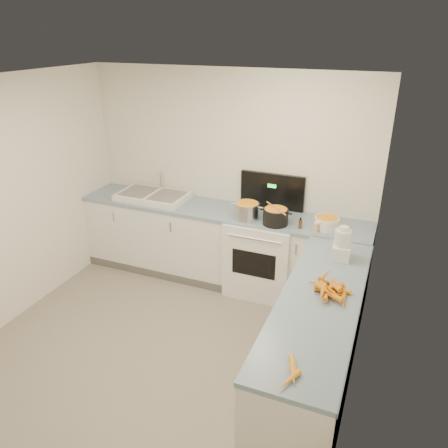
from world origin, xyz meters
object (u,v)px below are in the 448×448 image
at_px(stove, 263,253).
at_px(sink, 153,196).
at_px(black_pot, 275,217).
at_px(extract_bottle, 300,224).
at_px(spice_jar, 316,228).
at_px(steel_pot, 247,212).
at_px(mixing_bowl, 327,223).
at_px(food_processor, 342,245).

height_order(stove, sink, stove).
distance_m(black_pot, extract_bottle, 0.28).
relative_size(sink, extract_bottle, 8.78).
height_order(sink, spice_jar, sink).
bearing_deg(sink, steel_pot, -6.53).
relative_size(stove, steel_pot, 4.81).
bearing_deg(steel_pot, spice_jar, -3.07).
xyz_separation_m(steel_pot, extract_bottle, (0.61, -0.03, -0.03)).
bearing_deg(sink, black_pot, -5.83).
height_order(sink, mixing_bowl, sink).
relative_size(stove, mixing_bowl, 5.18).
height_order(black_pot, extract_bottle, black_pot).
distance_m(stove, food_processor, 1.31).
relative_size(black_pot, extract_bottle, 2.80).
bearing_deg(stove, sink, 179.38).
height_order(stove, steel_pot, stove).
bearing_deg(black_pot, steel_pot, 176.86).
distance_m(stove, mixing_bowl, 0.88).
relative_size(black_pot, mixing_bowl, 1.04).
xyz_separation_m(steel_pot, spice_jar, (0.79, -0.04, -0.04)).
height_order(stove, food_processor, stove).
distance_m(extract_bottle, spice_jar, 0.18).
xyz_separation_m(mixing_bowl, food_processor, (0.24, -0.63, 0.08)).
relative_size(black_pot, food_processor, 0.85).
distance_m(mixing_bowl, food_processor, 0.68).
relative_size(stove, food_processor, 4.20).
distance_m(sink, food_processor, 2.49).
bearing_deg(mixing_bowl, black_pot, -168.84).
bearing_deg(spice_jar, stove, 164.41).
bearing_deg(steel_pot, mixing_bowl, 5.69).
distance_m(black_pot, spice_jar, 0.45).
height_order(black_pot, food_processor, food_processor).
relative_size(steel_pot, black_pot, 1.03).
xyz_separation_m(mixing_bowl, spice_jar, (-0.08, -0.13, -0.02)).
bearing_deg(spice_jar, extract_bottle, 174.78).
distance_m(black_pot, mixing_bowl, 0.54).
distance_m(black_pot, food_processor, 0.94).
height_order(stove, mixing_bowl, stove).
xyz_separation_m(sink, food_processor, (2.40, -0.69, 0.10)).
bearing_deg(stove, extract_bottle, -19.45).
distance_m(steel_pot, mixing_bowl, 0.87).
bearing_deg(extract_bottle, mixing_bowl, 23.64).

